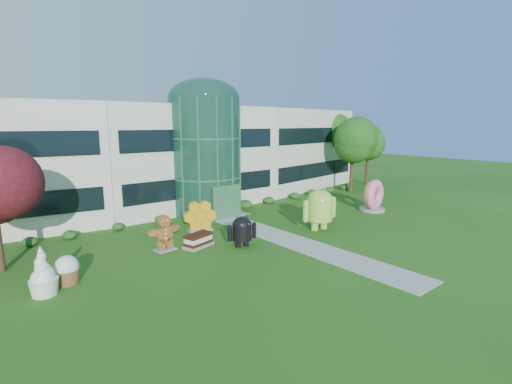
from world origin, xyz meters
TOP-DOWN VIEW (x-y plane):
  - ground at (0.00, 0.00)m, footprint 140.00×140.00m
  - building at (0.00, 18.00)m, footprint 46.00×15.00m
  - atrium at (0.00, 12.00)m, footprint 6.00×6.00m
  - walkway at (0.00, 2.00)m, footprint 2.40×20.00m
  - trees_backdrop at (0.00, 13.00)m, footprint 52.00×8.00m
  - android_green at (3.59, 2.15)m, footprint 3.39×2.53m
  - android_black at (-3.20, 2.65)m, footprint 2.29×1.83m
  - donut at (11.79, 3.06)m, footprint 2.91×1.65m
  - gingerbread at (-7.30, 5.13)m, footprint 2.54×1.21m
  - ice_cream_sandwich at (-5.37, 4.40)m, footprint 2.14×1.46m
  - honeycomb at (-3.40, 7.46)m, footprint 2.71×1.56m
  - froyo at (-14.30, 2.99)m, footprint 1.61×1.61m
  - cupcake at (-13.17, 3.61)m, footprint 1.24×1.24m

SIDE VIEW (x-z plane):
  - ground at x=0.00m, z-range 0.00..0.00m
  - walkway at x=0.00m, z-range 0.00..0.04m
  - ice_cream_sandwich at x=-5.37m, z-range 0.00..0.87m
  - cupcake at x=-13.17m, z-range 0.00..1.45m
  - honeycomb at x=-3.40m, z-range 0.00..2.01m
  - gingerbread at x=-7.30m, z-range 0.00..2.26m
  - android_black at x=-3.20m, z-range 0.00..2.28m
  - froyo at x=-14.30m, z-range 0.00..2.29m
  - donut at x=11.79m, z-range 0.00..2.88m
  - android_green at x=3.59m, z-range 0.00..3.52m
  - trees_backdrop at x=0.00m, z-range 0.00..8.40m
  - building at x=0.00m, z-range 0.00..9.30m
  - atrium at x=0.00m, z-range 0.00..9.80m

